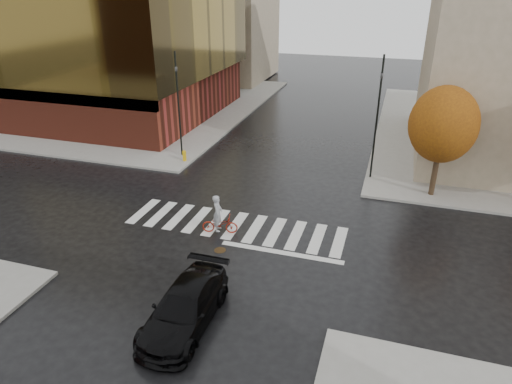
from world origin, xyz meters
TOP-DOWN VIEW (x-y plane):
  - ground at (0.00, 0.00)m, footprint 120.00×120.00m
  - sidewalk_nw at (-21.00, 21.00)m, footprint 30.00×30.00m
  - crosswalk at (0.00, 0.50)m, footprint 12.00×3.00m
  - office_glass at (-22.00, 17.99)m, footprint 27.00×19.00m
  - tree_ne_a at (10.00, 7.40)m, footprint 3.80×3.80m
  - sedan at (0.77, -7.15)m, footprint 2.16×5.19m
  - cyclist at (-0.54, -0.40)m, footprint 1.93×1.03m
  - traffic_light_nw at (-7.21, 9.00)m, footprint 0.19×0.15m
  - traffic_light_ne at (6.30, 9.00)m, footprint 0.19×0.22m
  - fire_hydrant at (-6.50, 7.96)m, footprint 0.28×0.28m
  - manhole at (0.12, -2.00)m, footprint 0.72×0.72m

SIDE VIEW (x-z plane):
  - ground at x=0.00m, z-range 0.00..0.00m
  - crosswalk at x=0.00m, z-range 0.00..0.01m
  - manhole at x=0.12m, z-range 0.00..0.01m
  - sidewalk_nw at x=-21.00m, z-range 0.00..0.15m
  - fire_hydrant at x=-6.50m, z-range 0.19..0.98m
  - cyclist at x=-0.54m, z-range -0.33..1.75m
  - sedan at x=0.77m, z-range 0.00..1.50m
  - traffic_light_nw at x=-7.21m, z-range 0.66..8.00m
  - tree_ne_a at x=10.00m, z-range 1.20..7.71m
  - traffic_light_ne at x=6.30m, z-range 0.74..8.49m
  - office_glass at x=-22.00m, z-range 0.28..16.28m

